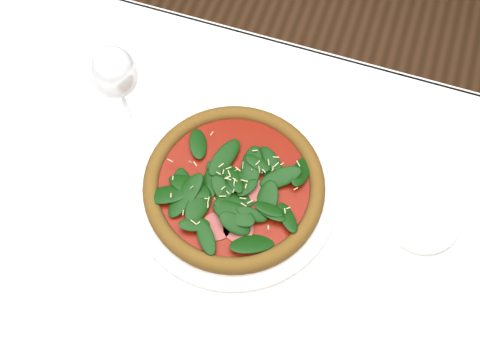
% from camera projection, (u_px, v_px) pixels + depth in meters
% --- Properties ---
extents(ground, '(6.00, 6.00, 0.00)m').
position_uv_depth(ground, '(212.00, 313.00, 1.55)').
color(ground, brown).
rests_on(ground, ground).
extents(dining_table, '(1.21, 0.81, 0.75)m').
position_uv_depth(dining_table, '(194.00, 242.00, 0.96)').
color(dining_table, white).
rests_on(dining_table, ground).
extents(plate, '(0.34, 0.34, 0.01)m').
position_uv_depth(plate, '(234.00, 189.00, 0.88)').
color(plate, white).
rests_on(plate, dining_table).
extents(pizza, '(0.39, 0.39, 0.04)m').
position_uv_depth(pizza, '(234.00, 184.00, 0.87)').
color(pizza, '#985A24').
rests_on(pizza, plate).
extents(wine_glass, '(0.07, 0.07, 0.18)m').
position_uv_depth(wine_glass, '(115.00, 74.00, 0.84)').
color(wine_glass, white).
rests_on(wine_glass, dining_table).
extents(saucer_far, '(0.12, 0.12, 0.01)m').
position_uv_depth(saucer_far, '(421.00, 218.00, 0.86)').
color(saucer_far, white).
rests_on(saucer_far, dining_table).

